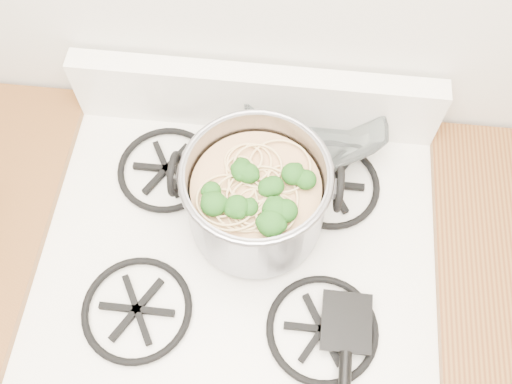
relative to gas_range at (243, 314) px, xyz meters
name	(u,v)px	position (x,y,z in m)	size (l,w,h in m)	color
gas_range	(243,314)	(0.00, 0.00, 0.00)	(0.76, 0.66, 0.92)	white
counter_left	(57,290)	(-0.51, 0.00, 0.02)	(0.25, 0.65, 0.92)	silver
stock_pot	(256,197)	(0.03, 0.06, 0.57)	(0.30, 0.27, 0.18)	gray
spatula	(347,321)	(0.21, -0.13, 0.50)	(0.29, 0.31, 0.02)	black
glass_bowl	(312,125)	(0.12, 0.28, 0.50)	(0.11, 0.11, 0.03)	white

